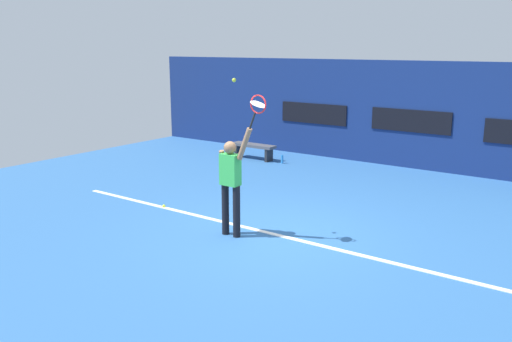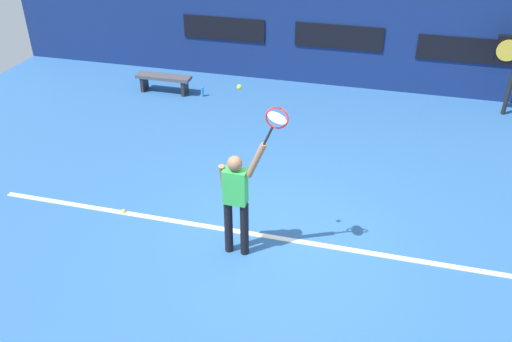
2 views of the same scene
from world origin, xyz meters
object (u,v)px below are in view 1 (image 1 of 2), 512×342
Objects in this scene: tennis_player at (231,180)px; water_bottle at (282,159)px; tennis_racket at (258,106)px; court_bench at (253,148)px; tennis_ball at (234,80)px; spare_ball at (164,206)px.

water_bottle is (-2.54, 5.52, -0.89)m from tennis_player.
tennis_player is at bearing 179.57° from tennis_racket.
water_bottle is at bearing 0.00° from court_bench.
spare_ball is (-2.24, 0.46, -2.69)m from tennis_ball.
tennis_player is 1.71m from tennis_ball.
tennis_player is at bearing -65.27° from water_bottle.
tennis_racket reaches higher than court_bench.
court_bench is (-3.63, 5.50, -2.38)m from tennis_ball.
court_bench is 20.59× the size of spare_ball.
tennis_ball reaches higher than tennis_racket.
tennis_ball reaches higher than tennis_player.
tennis_racket is (0.57, -0.00, 1.32)m from tennis_player.
tennis_racket reaches higher than water_bottle.
tennis_player is 6.15m from water_bottle.
tennis_racket is 0.44× the size of court_bench.
tennis_ball is at bearing 177.30° from tennis_racket.
spare_ball is (1.39, -5.04, -0.30)m from court_bench.
tennis_player is 2.43m from spare_ball.
tennis_racket is 0.64m from tennis_ball.
water_bottle is at bearing 114.73° from tennis_player.
spare_ball is at bearing -74.64° from court_bench.
tennis_player is 28.87× the size of tennis_ball.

